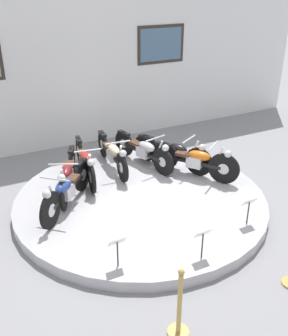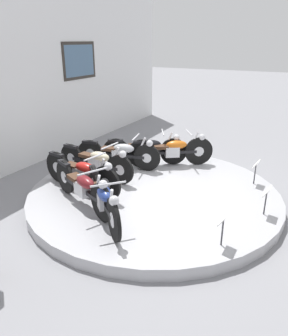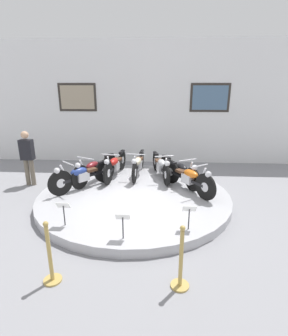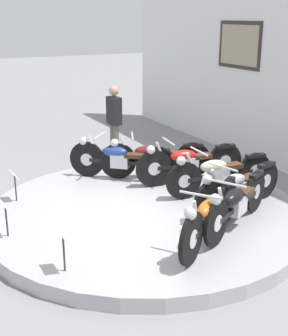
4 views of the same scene
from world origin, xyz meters
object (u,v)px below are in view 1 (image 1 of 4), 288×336
motorcycle_blue (66,189)px  motorcycle_black (173,152)px  motorcycle_orange (195,160)px  info_placard_front_right (249,205)px  motorcycle_maroon (68,174)px  motorcycle_cream (113,153)px  motorcycle_red (85,161)px  stanchion_post_left_of_entry (179,313)px  info_placard_front_left (117,245)px  motorcycle_silver (144,150)px  info_placard_front_centre (203,237)px

motorcycle_blue → motorcycle_black: size_ratio=0.86×
motorcycle_orange → info_placard_front_right: bearing=-95.0°
motorcycle_blue → motorcycle_maroon: size_ratio=0.82×
motorcycle_maroon → info_placard_front_right: bearing=-45.8°
motorcycle_blue → motorcycle_cream: (1.39, 1.14, -0.01)m
motorcycle_red → stanchion_post_left_of_entry: (-0.28, -4.20, -0.24)m
motorcycle_red → info_placard_front_left: size_ratio=3.88×
motorcycle_cream → motorcycle_orange: bearing=-39.3°
motorcycle_cream → motorcycle_black: size_ratio=1.11×
stanchion_post_left_of_entry → info_placard_front_right: bearing=30.9°
info_placard_front_right → motorcycle_red: bearing=123.3°
motorcycle_maroon → info_placard_front_right: motorcycle_maroon is taller
motorcycle_black → motorcycle_orange: bearing=-71.7°
motorcycle_maroon → motorcycle_orange: 2.64m
motorcycle_cream → info_placard_front_left: size_ratio=3.84×
motorcycle_cream → motorcycle_silver: bearing=-12.5°
info_placard_front_left → info_placard_front_right: 2.44m
motorcycle_red → motorcycle_orange: 2.29m
info_placard_front_left → motorcycle_black: bearing=45.7°
motorcycle_blue → info_placard_front_centre: (1.39, -2.30, -0.02)m
info_placard_front_centre → motorcycle_blue: bearing=121.1°
info_placard_front_left → motorcycle_red: bearing=79.5°
motorcycle_red → info_placard_front_right: size_ratio=3.88×
motorcycle_blue → motorcycle_maroon: motorcycle_blue is taller
motorcycle_silver → info_placard_front_centre: motorcycle_silver is taller
motorcycle_silver → motorcycle_black: bearing=-39.2°
info_placard_front_centre → info_placard_front_left: bearing=162.1°
motorcycle_red → info_placard_front_right: bearing=-56.7°
motorcycle_maroon → motorcycle_cream: (1.19, 0.57, -0.01)m
motorcycle_blue → stanchion_post_left_of_entry: 3.25m
motorcycle_red → motorcycle_orange: (2.07, -0.99, 0.00)m
motorcycle_red → info_placard_front_right: 3.46m
motorcycle_black → info_placard_front_centre: size_ratio=3.44×
motorcycle_black → info_placard_front_right: 2.48m
motorcycle_blue → info_placard_front_centre: bearing=-58.9°
motorcycle_blue → motorcycle_silver: 2.30m
motorcycle_blue → motorcycle_orange: size_ratio=0.91×
motorcycle_maroon → info_placard_front_left: (-0.03, -2.48, -0.02)m
motorcycle_maroon → info_placard_front_left: size_ratio=3.61×
info_placard_front_right → info_placard_front_left: bearing=180.0°
motorcycle_cream → info_placard_front_centre: size_ratio=3.84×
info_placard_front_right → stanchion_post_left_of_entry: (-2.19, -1.31, -0.22)m
motorcycle_orange → motorcycle_cream: bearing=140.7°
motorcycle_cream → stanchion_post_left_of_entry: stanchion_post_left_of_entry is taller
stanchion_post_left_of_entry → info_placard_front_centre: bearing=43.3°
motorcycle_cream → info_placard_front_right: motorcycle_cream is taller
motorcycle_blue → motorcycle_silver: (2.08, 0.98, -0.02)m
motorcycle_blue → motorcycle_black: (2.59, 0.57, -0.01)m
motorcycle_maroon → stanchion_post_left_of_entry: stanchion_post_left_of_entry is taller
motorcycle_silver → stanchion_post_left_of_entry: size_ratio=1.87×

